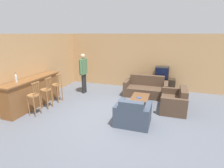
{
  "coord_description": "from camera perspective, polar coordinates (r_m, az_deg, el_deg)",
  "views": [
    {
      "loc": [
        1.68,
        -4.91,
        2.61
      ],
      "look_at": [
        -0.19,
        0.85,
        0.85
      ],
      "focal_mm": 28.0,
      "sensor_mm": 36.0,
      "label": 1
    }
  ],
  "objects": [
    {
      "name": "book_on_table",
      "position": [
        6.41,
        8.75,
        -4.46
      ],
      "size": [
        0.18,
        0.17,
        0.02
      ],
      "color": "navy",
      "rests_on": "coffee_table"
    },
    {
      "name": "tv_unit",
      "position": [
        8.41,
        15.69,
        -0.28
      ],
      "size": [
        1.23,
        0.45,
        0.62
      ],
      "color": "#2D2319",
      "rests_on": "ground_plane"
    },
    {
      "name": "bar_chair_near",
      "position": [
        6.22,
        -24.13,
        -4.2
      ],
      "size": [
        0.39,
        0.39,
        1.14
      ],
      "color": "#996638",
      "rests_on": "ground_plane"
    },
    {
      "name": "armchair_near",
      "position": [
        5.26,
        6.78,
        -10.0
      ],
      "size": [
        1.01,
        0.86,
        0.83
      ],
      "color": "#384251",
      "rests_on": "ground_plane"
    },
    {
      "name": "bar_chair_far",
      "position": [
        7.14,
        -17.48,
        -0.96
      ],
      "size": [
        0.4,
        0.4,
        1.14
      ],
      "color": "#996638",
      "rests_on": "ground_plane"
    },
    {
      "name": "ground_plane",
      "position": [
        5.81,
        -0.81,
        -10.49
      ],
      "size": [
        24.0,
        24.0,
        0.0
      ],
      "primitive_type": "plane",
      "color": "#565B66"
    },
    {
      "name": "bar_counter",
      "position": [
        7.05,
        -24.28,
        -2.39
      ],
      "size": [
        0.55,
        2.55,
        1.07
      ],
      "color": "brown",
      "rests_on": "ground_plane"
    },
    {
      "name": "coffee_table",
      "position": [
        6.58,
        9.14,
        -4.5
      ],
      "size": [
        0.62,
        0.96,
        0.36
      ],
      "color": "brown",
      "rests_on": "ground_plane"
    },
    {
      "name": "bar_chair_mid",
      "position": [
        6.66,
        -20.64,
        -2.51
      ],
      "size": [
        0.37,
        0.37,
        1.14
      ],
      "color": "#996638",
      "rests_on": "ground_plane"
    },
    {
      "name": "person_by_window",
      "position": [
        7.86,
        -9.28,
        4.2
      ],
      "size": [
        0.2,
        0.57,
        1.77
      ],
      "color": "black",
      "rests_on": "ground_plane"
    },
    {
      "name": "wall_back",
      "position": [
        8.7,
        6.7,
        7.44
      ],
      "size": [
        9.4,
        0.08,
        2.6
      ],
      "color": "tan",
      "rests_on": "ground_plane"
    },
    {
      "name": "couch_far",
      "position": [
        7.69,
        10.97,
        -1.6
      ],
      "size": [
        1.8,
        0.91,
        0.85
      ],
      "color": "#4C3828",
      "rests_on": "ground_plane"
    },
    {
      "name": "bottle",
      "position": [
        6.51,
        -28.84,
        1.76
      ],
      "size": [
        0.07,
        0.07,
        0.32
      ],
      "color": "silver",
      "rests_on": "bar_counter"
    },
    {
      "name": "tv",
      "position": [
        8.26,
        16.0,
        3.6
      ],
      "size": [
        0.6,
        0.49,
        0.54
      ],
      "color": "black",
      "rests_on": "tv_unit"
    },
    {
      "name": "wall_left",
      "position": [
        8.03,
        -20.64,
        5.78
      ],
      "size": [
        0.08,
        8.52,
        2.6
      ],
      "color": "tan",
      "rests_on": "ground_plane"
    },
    {
      "name": "loveseat_right",
      "position": [
        6.55,
        19.75,
        -5.53
      ],
      "size": [
        0.83,
        1.32,
        0.81
      ],
      "color": "#4C3828",
      "rests_on": "ground_plane"
    }
  ]
}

